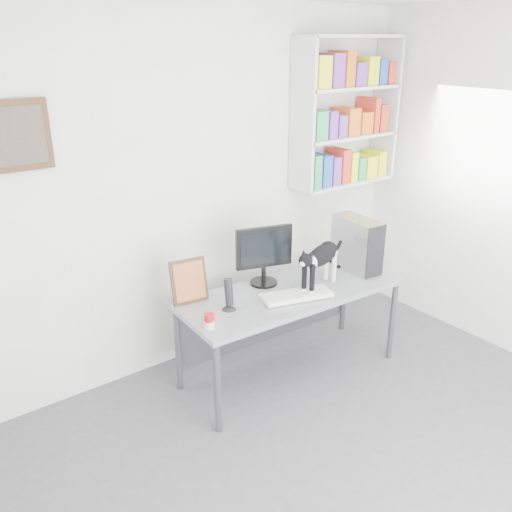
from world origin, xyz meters
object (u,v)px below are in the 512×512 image
Objects in this scene: bookshelf at (347,112)px; desk at (290,332)px; monitor at (264,255)px; pc_tower at (357,244)px; speaker at (229,294)px; keyboard at (296,295)px; cat at (321,266)px; leaning_print at (189,280)px; soup_can at (209,321)px.

bookshelf is 1.92m from desk.
pc_tower is at bearing 1.23° from monitor.
monitor is 0.50m from speaker.
cat is (0.25, 0.03, 0.15)m from keyboard.
desk is 3.69× the size of monitor.
soup_can is at bearing -95.34° from leaning_print.
cat reaches higher than leaning_print.
keyboard is 0.51m from speaker.
pc_tower reaches higher than leaning_print.
cat is (0.98, 0.02, 0.12)m from soup_can.
monitor is 1.44× the size of leaning_print.
pc_tower reaches higher than keyboard.
desk is at bearing 7.74° from speaker.
keyboard is 0.76m from pc_tower.
bookshelf is at bearing 48.53° from keyboard.
bookshelf is 1.73m from keyboard.
cat reaches higher than keyboard.
desk is at bearing -174.54° from pc_tower.
bookshelf reaches higher than keyboard.
soup_can is (-0.73, 0.00, 0.03)m from keyboard.
soup_can is at bearing -137.94° from monitor.
speaker is at bearing 152.64° from cat.
monitor is at bearing -162.91° from bookshelf.
keyboard is at bearing -25.31° from leaning_print.
keyboard is at bearing -5.79° from speaker.
cat is at bearing -163.84° from pc_tower.
monitor reaches higher than soup_can.
cat is at bearing 1.30° from soup_can.
monitor is at bearing 115.38° from cat.
bookshelf reaches higher than soup_can.
desk is 0.63m from monitor.
cat is at bearing 23.03° from keyboard.
monitor is (-0.10, 0.21, 0.59)m from desk.
keyboard is 1.20× the size of pc_tower.
soup_can is at bearing -170.15° from pc_tower.
soup_can is 0.18× the size of cat.
monitor reaches higher than keyboard.
leaning_print is at bearing -171.20° from bookshelf.
speaker reaches higher than keyboard.
desk is 0.40m from keyboard.
leaning_print is (-1.75, -0.27, -0.98)m from bookshelf.
bookshelf reaches higher than cat.
pc_tower is at bearing 9.12° from speaker.
bookshelf reaches higher than monitor.
speaker is 0.73× the size of leaning_print.
pc_tower is (0.77, -0.21, -0.02)m from monitor.
leaning_print is 0.44m from soup_can.
desk is at bearing 81.42° from keyboard.
bookshelf reaches higher than pc_tower.
pc_tower is 1.31× the size of leaning_print.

